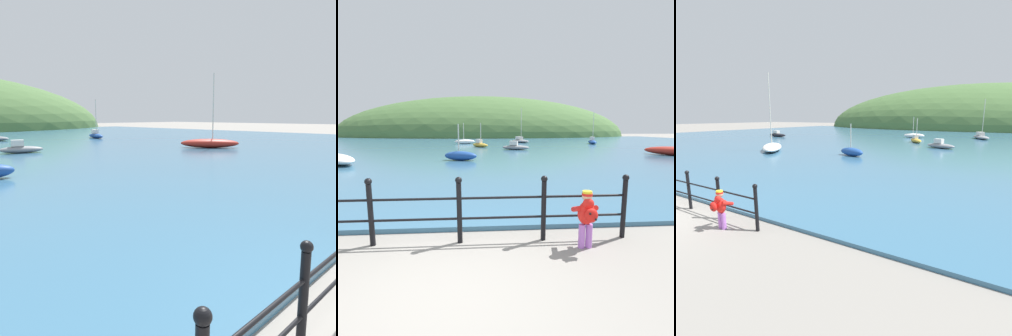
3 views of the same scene
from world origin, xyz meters
The scene contains 3 objects.
boat_white_sailboat centered at (14.45, 30.07, 0.41)m, with size 1.39×3.30×3.99m.
boat_far_left centered at (14.42, 15.02, 0.44)m, with size 3.70×3.99×5.25m.
boat_green_fishing centered at (3.37, 21.11, 0.36)m, with size 2.69×1.61×0.81m.
Camera 1 is at (-4.36, 0.36, 2.35)m, focal length 35.00 mm.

